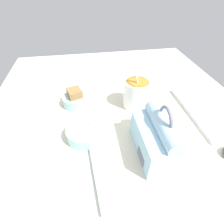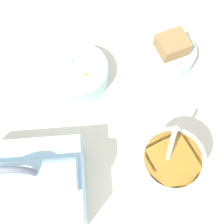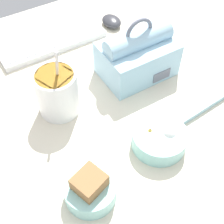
# 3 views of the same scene
# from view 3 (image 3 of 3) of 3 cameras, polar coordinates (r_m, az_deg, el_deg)

# --- Properties ---
(desk_surface) EXTENTS (1.40, 1.10, 0.02)m
(desk_surface) POSITION_cam_3_polar(r_m,az_deg,el_deg) (0.80, -1.74, -1.01)
(desk_surface) COLOR beige
(desk_surface) RESTS_ON ground
(keyboard) EXTENTS (0.33, 0.14, 0.02)m
(keyboard) POSITION_cam_3_polar(r_m,az_deg,el_deg) (1.02, -11.29, 13.00)
(keyboard) COLOR silver
(keyboard) RESTS_ON desk_surface
(lunch_bag) EXTENTS (0.20, 0.14, 0.18)m
(lunch_bag) POSITION_cam_3_polar(r_m,az_deg,el_deg) (0.86, 4.65, 10.24)
(lunch_bag) COLOR #9EC6DB
(lunch_bag) RESTS_ON desk_surface
(soup_cup) EXTENTS (0.10, 0.10, 0.20)m
(soup_cup) POSITION_cam_3_polar(r_m,az_deg,el_deg) (0.77, -9.96, 3.64)
(soup_cup) COLOR white
(soup_cup) RESTS_ON desk_surface
(bento_bowl_sandwich) EXTENTS (0.11, 0.11, 0.08)m
(bento_bowl_sandwich) POSITION_cam_3_polar(r_m,az_deg,el_deg) (0.65, -4.02, -13.94)
(bento_bowl_sandwich) COLOR #93D1CC
(bento_bowl_sandwich) RESTS_ON desk_surface
(bento_bowl_snacks) EXTENTS (0.13, 0.13, 0.06)m
(bento_bowl_snacks) POSITION_cam_3_polar(r_m,az_deg,el_deg) (0.73, 8.60, -4.75)
(bento_bowl_snacks) COLOR #93D1CC
(bento_bowl_snacks) RESTS_ON desk_surface
(computer_mouse) EXTENTS (0.06, 0.08, 0.03)m
(computer_mouse) POSITION_cam_3_polar(r_m,az_deg,el_deg) (1.07, -0.09, 16.26)
(computer_mouse) COLOR #333338
(computer_mouse) RESTS_ON desk_surface
(chopstick_case) EXTENTS (0.23, 0.04, 0.02)m
(chopstick_case) POSITION_cam_3_polar(r_m,az_deg,el_deg) (0.83, 15.82, 0.71)
(chopstick_case) COLOR #99C6D6
(chopstick_case) RESTS_ON desk_surface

